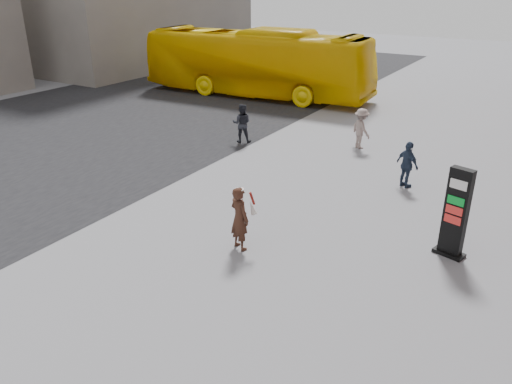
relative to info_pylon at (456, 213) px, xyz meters
The scene contains 8 objects.
ground 4.33m from the info_pylon, 155.87° to the right, with size 100.00×100.00×0.00m, color #9E9EA3.
road 17.17m from the info_pylon, 168.92° to the left, with size 16.00×60.00×0.01m, color black.
info_pylon is the anchor object (origin of this frame).
woman 5.18m from the info_pylon, 152.28° to the right, with size 0.76×0.73×1.67m.
bus 18.50m from the info_pylon, 136.41° to the left, with size 3.09×13.21×3.68m, color #E6B904.
pedestrian_a 10.56m from the info_pylon, 151.92° to the left, with size 0.77×0.60×1.59m, color #23252C.
pedestrian_b 8.35m from the info_pylon, 125.72° to the left, with size 1.03×0.59×1.59m, color gray.
pedestrian_c 4.33m from the info_pylon, 120.25° to the left, with size 0.90×0.37×1.53m, color #28364D.
Camera 1 is at (5.33, -9.89, 6.33)m, focal length 35.00 mm.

